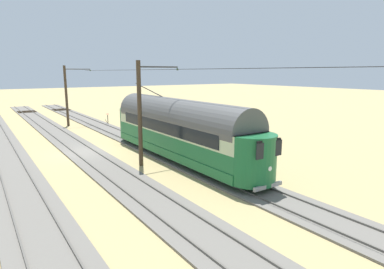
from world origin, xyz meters
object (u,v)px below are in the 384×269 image
(catenary_pole_mid_near, at_px, (141,112))
(catenary_pole_foreground, at_px, (67,95))
(vintage_streetcar, at_px, (178,128))
(switch_stand, at_px, (108,118))

(catenary_pole_mid_near, bearing_deg, catenary_pole_foreground, -90.00)
(vintage_streetcar, distance_m, switch_stand, 18.24)
(vintage_streetcar, distance_m, catenary_pole_mid_near, 3.09)
(vintage_streetcar, bearing_deg, catenary_pole_foreground, -81.89)
(catenary_pole_foreground, bearing_deg, switch_stand, 160.52)
(vintage_streetcar, bearing_deg, switch_stand, -94.10)
(vintage_streetcar, relative_size, switch_stand, 13.96)
(vintage_streetcar, xyz_separation_m, catenary_pole_mid_near, (2.79, -0.02, 1.34))
(switch_stand, bearing_deg, vintage_streetcar, 85.90)
(catenary_pole_foreground, height_order, switch_stand, catenary_pole_foreground)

